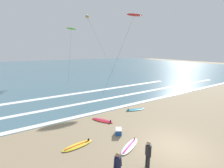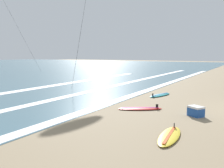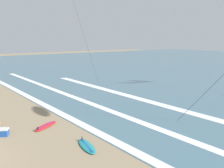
{
  "view_description": "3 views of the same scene",
  "coord_description": "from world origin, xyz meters",
  "views": [
    {
      "loc": [
        -8.14,
        -5.53,
        6.22
      ],
      "look_at": [
        -0.76,
        6.52,
        3.09
      ],
      "focal_mm": 24.63,
      "sensor_mm": 36.0,
      "label": 1
    },
    {
      "loc": [
        -12.79,
        1.15,
        2.65
      ],
      "look_at": [
        -2.28,
        7.3,
        1.14
      ],
      "focal_mm": 39.14,
      "sensor_mm": 36.0,
      "label": 2
    },
    {
      "loc": [
        12.91,
        -0.29,
        5.54
      ],
      "look_at": [
        0.68,
        8.8,
        2.82
      ],
      "focal_mm": 42.15,
      "sensor_mm": 36.0,
      "label": 3
    }
  ],
  "objects": [
    {
      "name": "wave_foam_shoreline",
      "position": [
        1.97,
        7.8,
        0.01
      ],
      "size": [
        49.58,
        0.62,
        0.01
      ],
      "primitive_type": "cube",
      "color": "white",
      "rests_on": "ocean_surface"
    },
    {
      "name": "wave_foam_outer_break",
      "position": [
        -1.66,
        15.6,
        0.01
      ],
      "size": [
        36.34,
        0.91,
        0.01
      ],
      "primitive_type": "cube",
      "color": "white",
      "rests_on": "ocean_surface"
    },
    {
      "name": "wave_foam_mid_break",
      "position": [
        -0.94,
        11.13,
        0.01
      ],
      "size": [
        55.2,
        0.65,
        0.01
      ],
      "primitive_type": "cube",
      "color": "white",
      "rests_on": "ocean_surface"
    },
    {
      "name": "cooler_box",
      "position": [
        -2.21,
        3.2,
        0.22
      ],
      "size": [
        0.71,
        0.76,
        0.44
      ],
      "color": "#1E4C9E",
      "rests_on": "ground"
    },
    {
      "name": "surfboard_right_spare",
      "position": [
        -2.22,
        5.78,
        0.05
      ],
      "size": [
        1.63,
        2.1,
        0.25
      ],
      "color": "red",
      "rests_on": "ground"
    },
    {
      "name": "surfboard_near_water",
      "position": [
        1.96,
        6.25,
        0.05
      ],
      "size": [
        2.18,
        1.05,
        0.25
      ],
      "color": "teal",
      "rests_on": "ground"
    }
  ]
}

